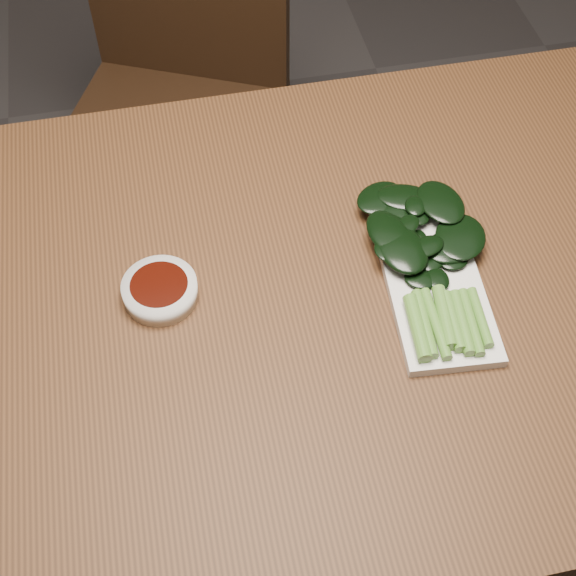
{
  "coord_description": "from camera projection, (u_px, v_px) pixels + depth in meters",
  "views": [
    {
      "loc": [
        -0.12,
        -0.59,
        1.57
      ],
      "look_at": [
        0.0,
        0.0,
        0.76
      ],
      "focal_mm": 50.0,
      "sensor_mm": 36.0,
      "label": 1
    }
  ],
  "objects": [
    {
      "name": "ground",
      "position": [
        288.0,
        513.0,
        1.62
      ],
      "size": [
        6.0,
        6.0,
        0.0
      ],
      "primitive_type": "plane",
      "color": "#322F2F",
      "rests_on": "ground"
    },
    {
      "name": "table",
      "position": [
        288.0,
        325.0,
        1.08
      ],
      "size": [
        1.4,
        0.8,
        0.75
      ],
      "color": "#452813",
      "rests_on": "ground"
    },
    {
      "name": "chair_far",
      "position": [
        176.0,
        92.0,
        1.66
      ],
      "size": [
        0.56,
        0.56,
        0.89
      ],
      "rotation": [
        0.0,
        0.0,
        -0.44
      ],
      "color": "black",
      "rests_on": "ground"
    },
    {
      "name": "sauce_bowl",
      "position": [
        160.0,
        290.0,
        1.01
      ],
      "size": [
        0.09,
        0.09,
        0.03
      ],
      "color": "silver",
      "rests_on": "table"
    },
    {
      "name": "serving_plate",
      "position": [
        431.0,
        275.0,
        1.03
      ],
      "size": [
        0.14,
        0.29,
        0.01
      ],
      "rotation": [
        0.0,
        0.0,
        -0.08
      ],
      "color": "silver",
      "rests_on": "table"
    },
    {
      "name": "gai_lan",
      "position": [
        419.0,
        244.0,
        1.04
      ],
      "size": [
        0.17,
        0.31,
        0.02
      ],
      "color": "#558A2F",
      "rests_on": "serving_plate"
    }
  ]
}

